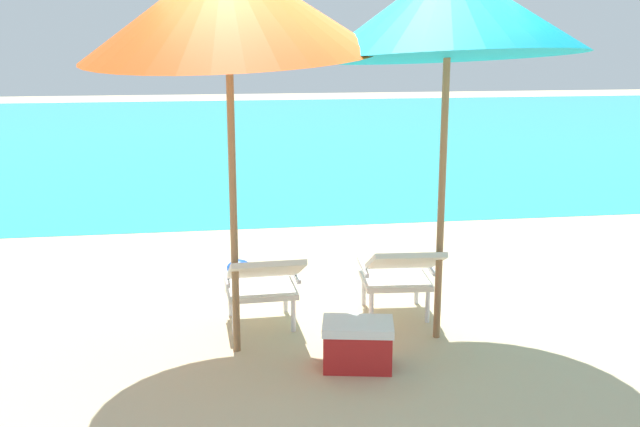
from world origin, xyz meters
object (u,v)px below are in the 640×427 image
object	(u,v)px
lounge_chair_right	(399,272)
cooler_box	(358,344)
lounge_chair_left	(263,280)
beach_umbrella_left	(228,5)
beach_ball	(239,274)
beach_umbrella_right	(449,10)

from	to	relation	value
lounge_chair_right	cooler_box	world-z (taller)	lounge_chair_right
cooler_box	lounge_chair_left	bearing A→B (deg)	128.79
beach_umbrella_left	cooler_box	xyz separation A→B (m)	(0.79, -0.39, -2.20)
lounge_chair_right	cooler_box	size ratio (longest dim) A/B	1.74
lounge_chair_left	beach_ball	xyz separation A→B (m)	(-0.13, 1.03, -0.27)
beach_umbrella_right	beach_ball	world-z (taller)	beach_umbrella_right
lounge_chair_left	beach_ball	distance (m)	1.08
lounge_chair_right	beach_umbrella_right	distance (m)	1.97
lounge_chair_right	cooler_box	bearing A→B (deg)	-122.42
beach_umbrella_right	beach_ball	bearing A→B (deg)	136.06
beach_umbrella_left	beach_umbrella_right	size ratio (longest dim) A/B	1.02
lounge_chair_right	beach_umbrella_left	distance (m)	2.36
beach_umbrella_left	beach_umbrella_right	distance (m)	1.47
beach_umbrella_right	beach_ball	xyz separation A→B (m)	(-1.38, 1.33, -2.20)
beach_umbrella_right	cooler_box	bearing A→B (deg)	-148.82
cooler_box	beach_umbrella_left	bearing A→B (deg)	153.46
beach_umbrella_left	beach_umbrella_right	xyz separation A→B (m)	(1.47, 0.02, -0.03)
beach_umbrella_right	beach_ball	distance (m)	2.92
beach_umbrella_right	cooler_box	xyz separation A→B (m)	(-0.68, -0.41, -2.17)
beach_umbrella_left	beach_ball	bearing A→B (deg)	86.36
lounge_chair_left	beach_umbrella_right	distance (m)	2.32
beach_umbrella_left	lounge_chair_right	bearing A→B (deg)	16.06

